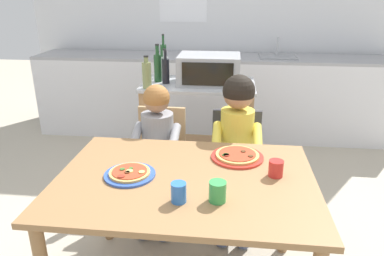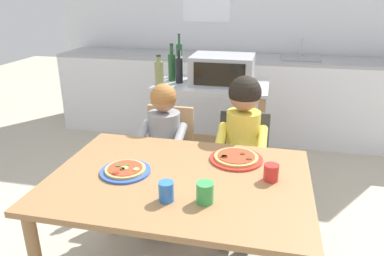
{
  "view_description": "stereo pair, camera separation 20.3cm",
  "coord_description": "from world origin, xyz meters",
  "px_view_note": "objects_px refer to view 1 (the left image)",
  "views": [
    {
      "loc": [
        0.21,
        -1.59,
        1.6
      ],
      "look_at": [
        0.0,
        0.3,
        0.88
      ],
      "focal_mm": 33.74,
      "sensor_mm": 36.0,
      "label": 1
    },
    {
      "loc": [
        0.41,
        -1.55,
        1.6
      ],
      "look_at": [
        0.0,
        0.3,
        0.88
      ],
      "focal_mm": 33.74,
      "sensor_mm": 36.0,
      "label": 2
    }
  ],
  "objects_px": {
    "pizza_plate_red_rimmed": "(237,156)",
    "bottle_brown_beer": "(164,60)",
    "dining_chair_right": "(235,160)",
    "dining_chair_left": "(160,156)",
    "drinking_cup_green": "(218,192)",
    "toaster_oven": "(209,69)",
    "child_in_yellow_shirt": "(237,136)",
    "bottle_dark_olive_oil": "(147,75)",
    "bottle_tall_green_wine": "(166,71)",
    "child_in_grey_shirt": "(156,142)",
    "drinking_cup_red": "(276,168)",
    "drinking_cup_blue": "(178,192)",
    "pizza_plate_blue_rimmed": "(130,174)",
    "kitchen_island_cart": "(199,117)",
    "bottle_slim_sauce": "(158,67)",
    "bottle_squat_spirits": "(165,67)",
    "dining_table": "(185,193)"
  },
  "relations": [
    {
      "from": "child_in_yellow_shirt",
      "to": "drinking_cup_blue",
      "type": "bearing_deg",
      "value": -107.51
    },
    {
      "from": "bottle_slim_sauce",
      "to": "drinking_cup_red",
      "type": "bearing_deg",
      "value": -56.12
    },
    {
      "from": "dining_chair_right",
      "to": "drinking_cup_green",
      "type": "height_order",
      "value": "drinking_cup_green"
    },
    {
      "from": "toaster_oven",
      "to": "child_in_yellow_shirt",
      "type": "bearing_deg",
      "value": -71.7
    },
    {
      "from": "bottle_brown_beer",
      "to": "child_in_grey_shirt",
      "type": "bearing_deg",
      "value": -83.14
    },
    {
      "from": "dining_chair_left",
      "to": "pizza_plate_red_rimmed",
      "type": "relative_size",
      "value": 2.78
    },
    {
      "from": "toaster_oven",
      "to": "dining_chair_right",
      "type": "xyz_separation_m",
      "value": [
        0.23,
        -0.6,
        -0.52
      ]
    },
    {
      "from": "bottle_dark_olive_oil",
      "to": "dining_chair_right",
      "type": "height_order",
      "value": "bottle_dark_olive_oil"
    },
    {
      "from": "bottle_squat_spirits",
      "to": "child_in_grey_shirt",
      "type": "bearing_deg",
      "value": -84.29
    },
    {
      "from": "bottle_tall_green_wine",
      "to": "drinking_cup_green",
      "type": "distance_m",
      "value": 1.57
    },
    {
      "from": "bottle_tall_green_wine",
      "to": "dining_chair_left",
      "type": "height_order",
      "value": "bottle_tall_green_wine"
    },
    {
      "from": "child_in_yellow_shirt",
      "to": "bottle_brown_beer",
      "type": "bearing_deg",
      "value": 125.13
    },
    {
      "from": "kitchen_island_cart",
      "to": "dining_chair_right",
      "type": "distance_m",
      "value": 0.68
    },
    {
      "from": "child_in_grey_shirt",
      "to": "pizza_plate_blue_rimmed",
      "type": "bearing_deg",
      "value": -90.0
    },
    {
      "from": "bottle_tall_green_wine",
      "to": "drinking_cup_green",
      "type": "height_order",
      "value": "bottle_tall_green_wine"
    },
    {
      "from": "dining_chair_left",
      "to": "pizza_plate_blue_rimmed",
      "type": "xyz_separation_m",
      "value": [
        0.0,
        -0.76,
        0.26
      ]
    },
    {
      "from": "dining_table",
      "to": "drinking_cup_blue",
      "type": "distance_m",
      "value": 0.26
    },
    {
      "from": "pizza_plate_red_rimmed",
      "to": "bottle_brown_beer",
      "type": "bearing_deg",
      "value": 116.87
    },
    {
      "from": "child_in_grey_shirt",
      "to": "pizza_plate_blue_rimmed",
      "type": "distance_m",
      "value": 0.64
    },
    {
      "from": "dining_chair_right",
      "to": "drinking_cup_red",
      "type": "height_order",
      "value": "dining_chair_right"
    },
    {
      "from": "toaster_oven",
      "to": "drinking_cup_blue",
      "type": "xyz_separation_m",
      "value": [
        -0.03,
        -1.55,
        -0.23
      ]
    },
    {
      "from": "bottle_slim_sauce",
      "to": "drinking_cup_green",
      "type": "height_order",
      "value": "bottle_slim_sauce"
    },
    {
      "from": "kitchen_island_cart",
      "to": "pizza_plate_blue_rimmed",
      "type": "bearing_deg",
      "value": -99.45
    },
    {
      "from": "drinking_cup_green",
      "to": "drinking_cup_red",
      "type": "bearing_deg",
      "value": 43.29
    },
    {
      "from": "dining_chair_left",
      "to": "child_in_yellow_shirt",
      "type": "distance_m",
      "value": 0.6
    },
    {
      "from": "drinking_cup_green",
      "to": "bottle_squat_spirits",
      "type": "bearing_deg",
      "value": 108.01
    },
    {
      "from": "drinking_cup_blue",
      "to": "kitchen_island_cart",
      "type": "bearing_deg",
      "value": 92.05
    },
    {
      "from": "toaster_oven",
      "to": "drinking_cup_red",
      "type": "distance_m",
      "value": 1.35
    },
    {
      "from": "bottle_tall_green_wine",
      "to": "pizza_plate_red_rimmed",
      "type": "xyz_separation_m",
      "value": [
        0.59,
        -1.03,
        -0.25
      ]
    },
    {
      "from": "dining_chair_left",
      "to": "drinking_cup_green",
      "type": "relative_size",
      "value": 8.52
    },
    {
      "from": "bottle_slim_sauce",
      "to": "dining_chair_left",
      "type": "bearing_deg",
      "value": -78.34
    },
    {
      "from": "drinking_cup_red",
      "to": "dining_chair_right",
      "type": "bearing_deg",
      "value": 106.06
    },
    {
      "from": "bottle_slim_sauce",
      "to": "drinking_cup_blue",
      "type": "distance_m",
      "value": 1.63
    },
    {
      "from": "kitchen_island_cart",
      "to": "bottle_tall_green_wine",
      "type": "bearing_deg",
      "value": -172.07
    },
    {
      "from": "bottle_squat_spirits",
      "to": "bottle_tall_green_wine",
      "type": "height_order",
      "value": "bottle_tall_green_wine"
    },
    {
      "from": "bottle_squat_spirits",
      "to": "kitchen_island_cart",
      "type": "bearing_deg",
      "value": -21.94
    },
    {
      "from": "bottle_tall_green_wine",
      "to": "child_in_grey_shirt",
      "type": "xyz_separation_m",
      "value": [
        0.05,
        -0.66,
        -0.35
      ]
    },
    {
      "from": "bottle_squat_spirits",
      "to": "drinking_cup_red",
      "type": "height_order",
      "value": "bottle_squat_spirits"
    },
    {
      "from": "dining_table",
      "to": "pizza_plate_red_rimmed",
      "type": "xyz_separation_m",
      "value": [
        0.26,
        0.25,
        0.11
      ]
    },
    {
      "from": "bottle_brown_beer",
      "to": "dining_chair_right",
      "type": "height_order",
      "value": "bottle_brown_beer"
    },
    {
      "from": "bottle_tall_green_wine",
      "to": "child_in_yellow_shirt",
      "type": "bearing_deg",
      "value": -48.64
    },
    {
      "from": "dining_chair_left",
      "to": "drinking_cup_green",
      "type": "bearing_deg",
      "value": -64.38
    },
    {
      "from": "pizza_plate_red_rimmed",
      "to": "dining_chair_right",
      "type": "bearing_deg",
      "value": 89.96
    },
    {
      "from": "kitchen_island_cart",
      "to": "dining_chair_left",
      "type": "relative_size",
      "value": 1.13
    },
    {
      "from": "pizza_plate_blue_rimmed",
      "to": "drinking_cup_green",
      "type": "bearing_deg",
      "value": -22.09
    },
    {
      "from": "bottle_squat_spirits",
      "to": "bottle_slim_sauce",
      "type": "height_order",
      "value": "bottle_slim_sauce"
    },
    {
      "from": "bottle_slim_sauce",
      "to": "bottle_dark_olive_oil",
      "type": "xyz_separation_m",
      "value": [
        -0.04,
        -0.23,
        -0.02
      ]
    },
    {
      "from": "bottle_dark_olive_oil",
      "to": "pizza_plate_red_rimmed",
      "type": "height_order",
      "value": "bottle_dark_olive_oil"
    },
    {
      "from": "toaster_oven",
      "to": "bottle_dark_olive_oil",
      "type": "xyz_separation_m",
      "value": [
        -0.47,
        -0.21,
        -0.01
      ]
    },
    {
      "from": "bottle_slim_sauce",
      "to": "bottle_dark_olive_oil",
      "type": "distance_m",
      "value": 0.23
    }
  ]
}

